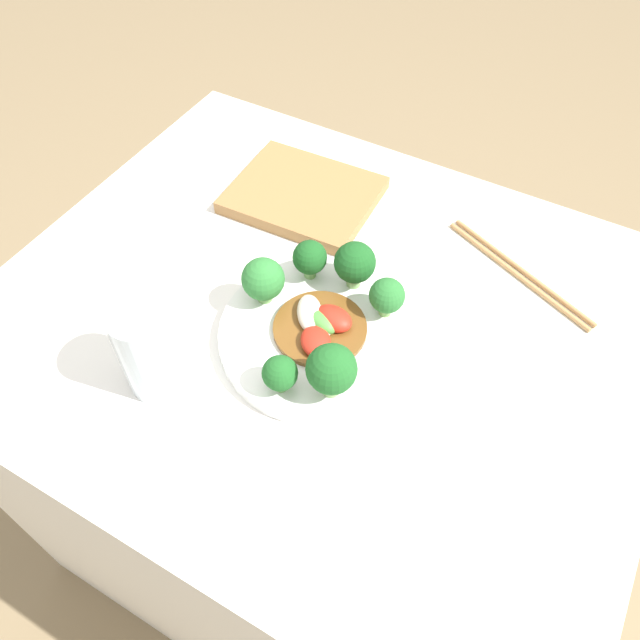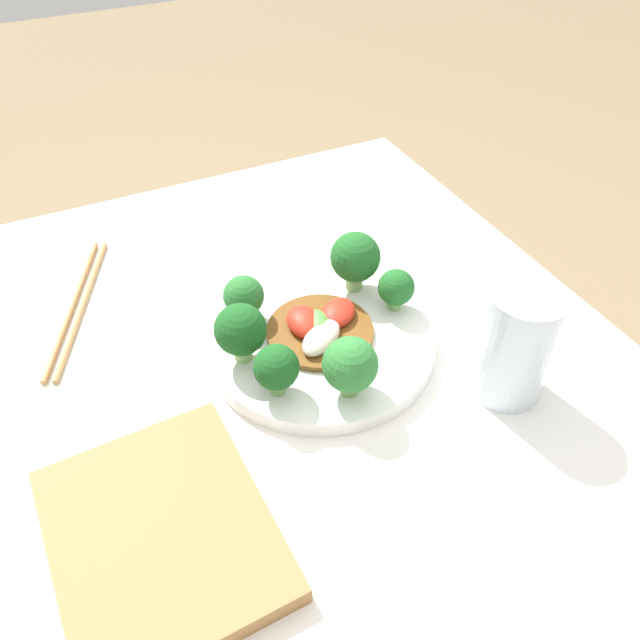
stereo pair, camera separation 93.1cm
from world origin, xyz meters
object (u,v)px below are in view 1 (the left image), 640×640
broccoli_northwest (331,370)px  broccoli_south (355,263)px  broccoli_north (280,374)px  broccoli_southwest (387,296)px  chopsticks (519,272)px  broccoli_east (263,280)px  broccoli_southeast (310,258)px  cutting_board (303,195)px  plate (320,335)px  drinking_glass (151,348)px  stirfry_center (320,325)px

broccoli_northwest → broccoli_south: 0.17m
broccoli_north → broccoli_southwest: broccoli_southwest is taller
broccoli_south → chopsticks: (-0.18, -0.14, -0.05)m
broccoli_east → broccoli_south: bearing=-138.3°
broccoli_southeast → cutting_board: broccoli_southeast is taller
broccoli_northwest → broccoli_south: (0.05, -0.16, -0.00)m
broccoli_north → broccoli_northwest: 0.06m
broccoli_south → chopsticks: broccoli_south is taller
plate → broccoli_east: broccoli_east is taller
plate → cutting_board: bearing=-55.3°
broccoli_northwest → chopsticks: size_ratio=0.32×
drinking_glass → chopsticks: drinking_glass is taller
broccoli_north → cutting_board: (0.15, -0.31, -0.04)m
plate → cutting_board: 0.27m
broccoli_southeast → broccoli_south: 0.06m
broccoli_north → broccoli_south: (0.00, -0.18, 0.01)m
plate → broccoli_southeast: bearing=-52.5°
broccoli_east → cutting_board: bearing=-72.8°
chopsticks → cutting_board: bearing=2.1°
broccoli_northwest → plate: bearing=-52.6°
broccoli_southwest → broccoli_northwest: bearing=88.3°
plate → broccoli_south: broccoli_south is taller
broccoli_north → broccoli_southeast: bearing=-70.9°
drinking_glass → chopsticks: 0.50m
broccoli_northwest → cutting_board: bearing=-54.6°
broccoli_northwest → broccoli_north: bearing=25.0°
broccoli_southwest → drinking_glass: 0.29m
broccoli_south → broccoli_southwest: bearing=157.2°
broccoli_northwest → broccoli_east: 0.16m
stirfry_center → broccoli_northwest: bearing=127.2°
broccoli_northwest → broccoli_south: size_ratio=1.09×
chopsticks → cutting_board: (0.34, 0.01, 0.01)m
broccoli_south → broccoli_east: broccoli_south is taller
broccoli_east → cutting_board: broccoli_east is taller
broccoli_northwest → drinking_glass: size_ratio=0.59×
plate → broccoli_south: bearing=-90.7°
broccoli_south → broccoli_east: 0.12m
plate → broccoli_southeast: size_ratio=4.46×
cutting_board → plate: bearing=124.7°
broccoli_northwest → stirfry_center: broccoli_northwest is taller
plate → broccoli_northwest: (-0.05, 0.07, 0.05)m
broccoli_east → cutting_board: 0.22m
stirfry_center → chopsticks: stirfry_center is taller
chopsticks → broccoli_north: bearing=60.9°
chopsticks → cutting_board: cutting_board is taller
plate → stirfry_center: stirfry_center is taller
broccoli_north → broccoli_east: bearing=-49.8°
stirfry_center → drinking_glass: drinking_glass is taller
broccoli_east → plate: bearing=173.5°
stirfry_center → broccoli_southeast: bearing=-52.3°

